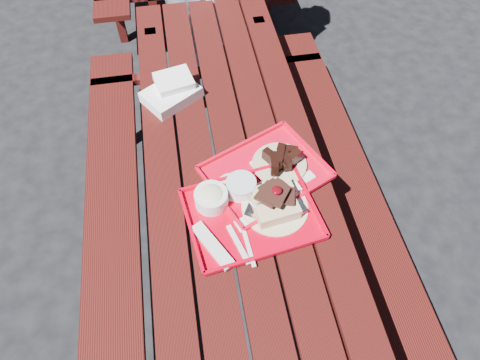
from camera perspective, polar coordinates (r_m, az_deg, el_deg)
The scene contains 5 objects.
ground at distance 2.43m, azimuth -0.62°, elevation -8.45°, with size 60.00×60.00×0.00m, color black.
picnic_table_near at distance 1.94m, azimuth -0.76°, elevation -0.91°, with size 1.41×2.40×0.75m.
near_tray at distance 1.62m, azimuth 1.23°, elevation -3.51°, with size 0.53×0.44×0.15m.
far_tray at distance 1.73m, azimuth 3.35°, elevation 0.88°, with size 0.56×0.51×0.08m.
white_cloth at distance 2.04m, azimuth -9.06°, elevation 11.66°, with size 0.30×0.28×0.10m.
Camera 1 is at (-0.16, -1.09, 2.16)m, focal length 32.00 mm.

